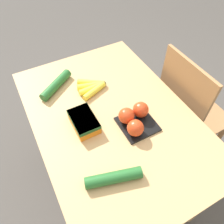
# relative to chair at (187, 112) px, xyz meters

# --- Properties ---
(ground_plane) EXTENTS (12.00, 12.00, 0.00)m
(ground_plane) POSITION_rel_chair_xyz_m (-0.02, -0.57, -0.49)
(ground_plane) COLOR #4C4742
(dining_table) EXTENTS (1.15, 0.77, 0.77)m
(dining_table) POSITION_rel_chair_xyz_m (-0.02, -0.57, 0.15)
(dining_table) COLOR tan
(dining_table) RESTS_ON ground_plane
(chair) EXTENTS (0.42, 0.40, 0.95)m
(chair) POSITION_rel_chair_xyz_m (0.00, 0.00, 0.00)
(chair) COLOR #A87547
(chair) RESTS_ON ground_plane
(banana_bunch) EXTENTS (0.17, 0.17, 0.03)m
(banana_bunch) POSITION_rel_chair_xyz_m (-0.25, -0.58, 0.29)
(banana_bunch) COLOR brown
(banana_bunch) RESTS_ON dining_table
(tomato_pack) EXTENTS (0.17, 0.17, 0.09)m
(tomato_pack) POSITION_rel_chair_xyz_m (0.08, -0.50, 0.32)
(tomato_pack) COLOR black
(tomato_pack) RESTS_ON dining_table
(carrot_bag) EXTENTS (0.17, 0.11, 0.06)m
(carrot_bag) POSITION_rel_chair_xyz_m (-0.03, -0.72, 0.31)
(carrot_bag) COLOR orange
(carrot_bag) RESTS_ON dining_table
(cucumber_near) EXTENTS (0.11, 0.24, 0.05)m
(cucumber_near) POSITION_rel_chair_xyz_m (0.28, -0.73, 0.30)
(cucumber_near) COLOR #236028
(cucumber_near) RESTS_ON dining_table
(cucumber_far) EXTENTS (0.18, 0.22, 0.05)m
(cucumber_far) POSITION_rel_chair_xyz_m (-0.35, -0.76, 0.30)
(cucumber_far) COLOR #236028
(cucumber_far) RESTS_ON dining_table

